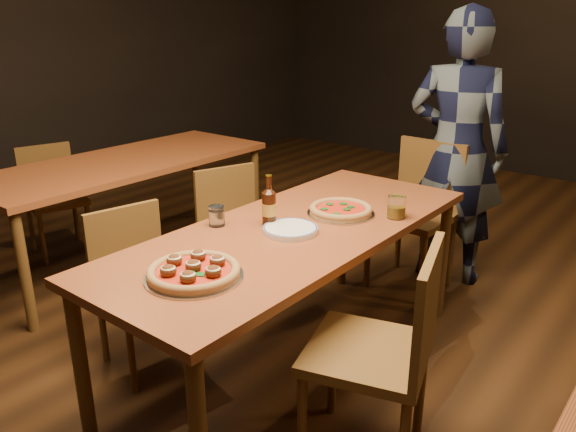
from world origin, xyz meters
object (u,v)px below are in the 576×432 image
Objects in this scene: beer_bottle at (269,208)px; amber_glass at (397,207)px; chair_main_e at (367,350)px; plate_stack at (290,230)px; water_glass at (217,216)px; pizza_meatball at (194,271)px; chair_main_nw at (144,290)px; chair_main_sw at (240,236)px; table_left at (125,170)px; chair_nbr_left at (56,200)px; chair_end at (412,215)px; table_main at (295,242)px; pizza_margherita at (341,210)px; diner at (457,150)px.

amber_glass is (0.41, 0.46, -0.03)m from beer_bottle.
plate_stack is at bearing -129.67° from chair_main_e.
beer_bottle is at bearing 39.51° from water_glass.
pizza_meatball is at bearing -89.31° from plate_stack.
water_glass is at bearing -112.64° from chair_main_e.
pizza_meatball is 1.09m from amber_glass.
chair_main_nw is 0.98× the size of chair_main_sw.
pizza_meatball is 1.57× the size of beer_bottle.
chair_main_sw is at bearing 124.83° from water_glass.
chair_nbr_left reaches higher than table_left.
chair_main_e is (1.17, 0.14, 0.06)m from chair_main_nw.
table_left is 8.08× the size of plate_stack.
table_left is at bearing 68.37° from chair_main_nw.
water_glass is (0.29, 0.23, 0.38)m from chair_main_nw.
plate_stack is 2.27× the size of amber_glass.
pizza_meatball is 0.55m from water_glass.
chair_nbr_left is 3.49× the size of beer_bottle.
pizza_meatball is 3.96× the size of water_glass.
beer_bottle reaches higher than amber_glass.
chair_main_sw is 3.61× the size of beer_bottle.
chair_main_e is 8.70× the size of amber_glass.
chair_end is (0.70, 0.84, 0.06)m from chair_main_sw.
chair_main_sw is (1.01, 0.06, -0.25)m from table_left.
table_main is 2.44× the size of chair_nbr_left.
plate_stack is at bearing -3.93° from beer_bottle.
plate_stack is (2.27, -0.13, 0.35)m from chair_nbr_left.
amber_glass reaches higher than pizza_meatball.
table_main is at bearing -102.07° from pizza_margherita.
chair_nbr_left is 2.22× the size of pizza_meatball.
table_main is 1.00× the size of table_left.
chair_end reaches higher than chair_nbr_left.
chair_main_e is at bearing -22.71° from plate_stack.
chair_end reaches higher than table_left.
pizza_margherita is at bearing 83.12° from plate_stack.
chair_main_e is (0.58, -0.29, -0.20)m from table_main.
table_left is 5.40× the size of pizza_meatball.
water_glass is at bearing -155.57° from plate_stack.
chair_end is at bearing 56.21° from diner.
chair_end is 0.56× the size of diner.
chair_main_sw is at bearing 149.73° from plate_stack.
table_main is at bearing -42.25° from chair_main_nw.
chair_end reaches higher than chair_main_nw.
chair_end is 1.18× the size of chair_nbr_left.
chair_main_sw reaches higher than water_glass.
chair_end is 1.28m from plate_stack.
table_left is 2.01m from amber_glass.
chair_main_nw is 0.48× the size of diner.
chair_main_e is 0.82m from amber_glass.
plate_stack is at bearing -46.94° from chair_main_nw.
chair_main_e reaches higher than amber_glass.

